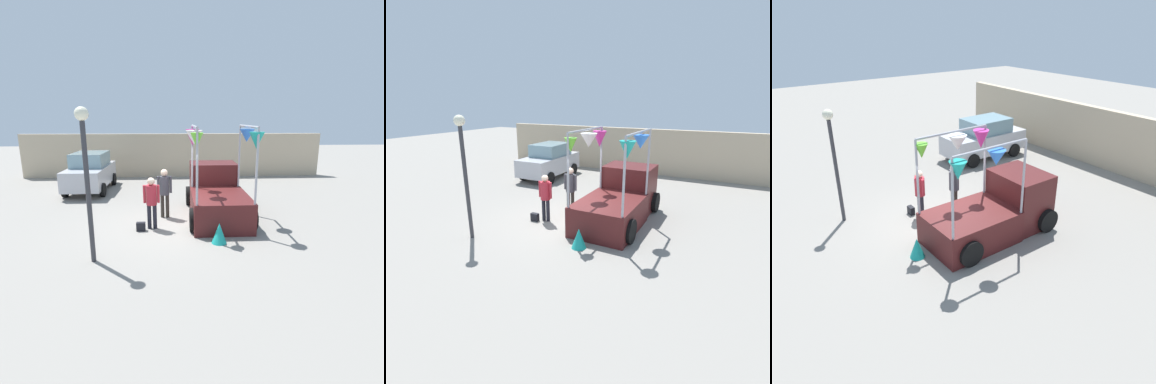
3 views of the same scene
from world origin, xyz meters
TOP-DOWN VIEW (x-y plane):
  - ground_plane at (0.00, 0.00)m, footprint 60.00×60.00m
  - vendor_truck at (1.59, 1.13)m, footprint 2.41×4.09m
  - parked_car at (-4.07, 5.20)m, footprint 1.88×4.00m
  - person_customer at (-0.67, -0.30)m, footprint 0.53×0.34m
  - person_vendor at (-0.29, 0.82)m, footprint 0.53×0.34m
  - handbag at (-1.02, -0.50)m, footprint 0.28×0.16m
  - street_lamp at (-1.98, -2.55)m, footprint 0.32×0.32m
  - brick_boundary_wall at (0.00, 8.71)m, footprint 18.00×0.36m
  - folded_kite_bundle_teal at (1.34, -1.60)m, footprint 0.62×0.62m

SIDE VIEW (x-z plane):
  - ground_plane at x=0.00m, z-range 0.00..0.00m
  - handbag at x=-1.02m, z-range 0.00..0.28m
  - folded_kite_bundle_teal at x=1.34m, z-range 0.00..0.60m
  - vendor_truck at x=1.59m, z-range -0.78..2.51m
  - parked_car at x=-4.07m, z-range 0.00..1.88m
  - person_customer at x=-0.67m, z-range 0.18..1.87m
  - person_vendor at x=-0.29m, z-range 0.19..1.96m
  - brick_boundary_wall at x=0.00m, z-range 0.00..2.60m
  - street_lamp at x=-1.98m, z-range 0.59..4.36m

